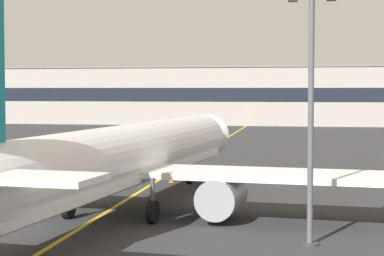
{
  "coord_description": "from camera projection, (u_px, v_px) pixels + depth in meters",
  "views": [
    {
      "loc": [
        13.15,
        -31.86,
        7.54
      ],
      "look_at": [
        4.85,
        13.82,
        4.96
      ],
      "focal_mm": 65.38,
      "sensor_mm": 36.0,
      "label": 1
    }
  ],
  "objects": [
    {
      "name": "ground_plane",
      "position": [
        44.0,
        244.0,
        34.06
      ],
      "size": [
        400.0,
        400.0,
        0.0
      ],
      "primitive_type": "plane",
      "color": "#2D2D30"
    },
    {
      "name": "apron_lamp_post",
      "position": [
        311.0,
        113.0,
        33.49
      ],
      "size": [
        2.24,
        0.9,
        12.21
      ],
      "color": "#515156",
      "rests_on": "ground"
    },
    {
      "name": "safety_cone_by_nose_gear",
      "position": [
        172.0,
        179.0,
        56.51
      ],
      "size": [
        0.44,
        0.44,
        0.55
      ],
      "color": "orange",
      "rests_on": "ground"
    },
    {
      "name": "airliner_foreground",
      "position": [
        121.0,
        159.0,
        41.55
      ],
      "size": [
        32.32,
        41.52,
        11.65
      ],
      "color": "white",
      "rests_on": "ground"
    },
    {
      "name": "terminal_building",
      "position": [
        231.0,
        95.0,
        149.37
      ],
      "size": [
        136.03,
        12.4,
        12.44
      ],
      "color": "#9E998E",
      "rests_on": "ground"
    },
    {
      "name": "taxiway_centreline",
      "position": [
        171.0,
        172.0,
        63.53
      ],
      "size": [
        3.48,
        179.98,
        0.01
      ],
      "primitive_type": "cube",
      "rotation": [
        0.0,
        0.0,
        0.02
      ],
      "color": "yellow",
      "rests_on": "ground"
    }
  ]
}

